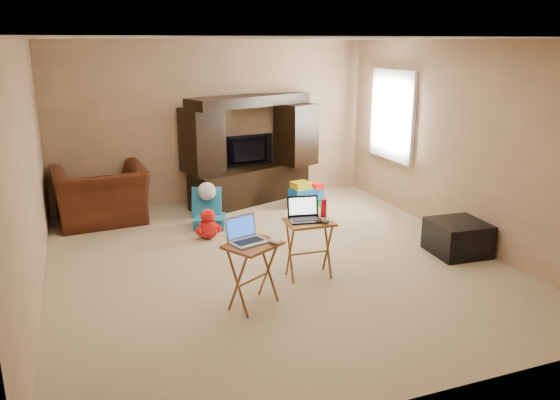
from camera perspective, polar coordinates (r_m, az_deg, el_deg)
name	(u,v)px	position (r m, az deg, el deg)	size (l,w,h in m)	color
floor	(274,261)	(6.42, -0.63, -6.40)	(5.50, 5.50, 0.00)	beige
ceiling	(273,38)	(5.92, -0.71, 16.53)	(5.50, 5.50, 0.00)	silver
wall_back	(214,123)	(8.64, -6.95, 8.02)	(5.00, 5.00, 0.00)	tan
wall_front	(417,236)	(3.67, 14.13, -3.71)	(5.00, 5.00, 0.00)	tan
wall_left	(27,175)	(5.72, -24.95, 2.39)	(5.50, 5.50, 0.00)	tan
wall_right	(460,142)	(7.27, 18.30, 5.77)	(5.50, 5.50, 0.00)	tan
window_pane	(393,115)	(8.48, 11.75, 8.67)	(1.20, 1.20, 0.00)	white
window_frame	(392,115)	(8.47, 11.63, 8.67)	(0.06, 1.14, 1.34)	white
entertainment_center	(251,150)	(8.57, -3.09, 5.28)	(2.06, 0.51, 1.68)	black
television	(250,151)	(8.63, -3.20, 5.12)	(0.85, 0.11, 0.49)	black
recliner	(101,195)	(8.03, -18.22, 0.45)	(1.22, 1.07, 0.79)	#441E0E
child_rocker	(209,208)	(7.53, -7.39, -0.86)	(0.41, 0.46, 0.54)	#1A6B93
plush_toy	(208,223)	(7.14, -7.51, -2.45)	(0.36, 0.30, 0.40)	red
push_toy	(306,193)	(8.52, 2.74, 0.75)	(0.52, 0.37, 0.39)	blue
ottoman	(458,238)	(6.92, 18.07, -3.75)	(0.62, 0.62, 0.40)	black
tray_table_left	(253,275)	(5.27, -2.80, -7.86)	(0.50, 0.40, 0.64)	brown
tray_table_right	(309,249)	(5.90, 3.05, -5.15)	(0.49, 0.39, 0.64)	#A86B28
laptop_left	(249,231)	(5.12, -3.30, -3.25)	(0.34, 0.28, 0.24)	#B3B3B8
laptop_right	(305,210)	(5.76, 2.67, -1.06)	(0.34, 0.28, 0.24)	black
mouse_left	(274,241)	(5.13, -0.59, -4.30)	(0.08, 0.13, 0.05)	white
mouse_right	(325,221)	(5.73, 4.77, -2.16)	(0.08, 0.13, 0.05)	#46464B
water_bottle	(324,208)	(5.91, 4.58, -0.85)	(0.06, 0.06, 0.20)	red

